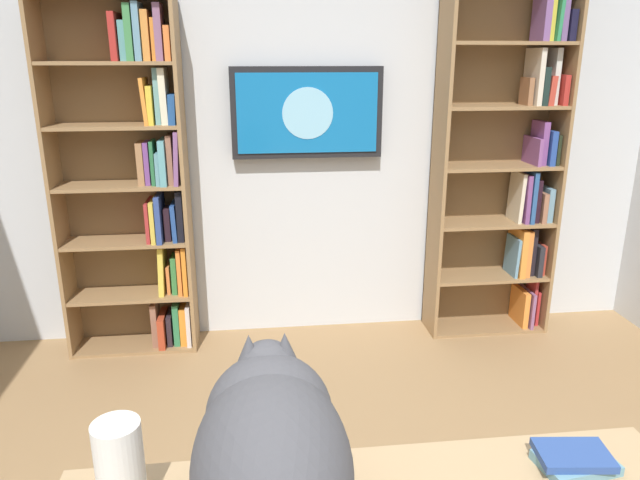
% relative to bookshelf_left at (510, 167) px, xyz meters
% --- Properties ---
extents(wall_back, '(4.52, 0.06, 2.70)m').
position_rel_bookshelf_left_xyz_m(wall_back, '(1.24, -0.17, 0.25)').
color(wall_back, silver).
rests_on(wall_back, ground).
extents(bookshelf_left, '(0.78, 0.28, 2.22)m').
position_rel_bookshelf_left_xyz_m(bookshelf_left, '(0.00, 0.00, 0.00)').
color(bookshelf_left, '#937047').
rests_on(bookshelf_left, ground).
extents(bookshelf_right, '(0.76, 0.28, 2.09)m').
position_rel_bookshelf_left_xyz_m(bookshelf_right, '(2.29, 0.00, -0.04)').
color(bookshelf_right, '#937047').
rests_on(bookshelf_right, ground).
extents(wall_mounted_tv, '(0.92, 0.07, 0.54)m').
position_rel_bookshelf_left_xyz_m(wall_mounted_tv, '(1.28, -0.08, 0.34)').
color(wall_mounted_tv, black).
extents(cat, '(0.34, 0.67, 0.41)m').
position_rel_bookshelf_left_xyz_m(cat, '(1.61, 2.45, -0.13)').
color(cat, '#4C4C51').
rests_on(cat, desk).
extents(paper_towel_roll, '(0.11, 0.11, 0.23)m').
position_rel_bookshelf_left_xyz_m(paper_towel_roll, '(1.95, 2.35, -0.22)').
color(paper_towel_roll, white).
rests_on(paper_towel_roll, desk).
extents(desk_book_stack, '(0.21, 0.15, 0.05)m').
position_rel_bookshelf_left_xyz_m(desk_book_stack, '(0.83, 2.34, -0.31)').
color(desk_book_stack, '#6699A8').
rests_on(desk_book_stack, desk).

